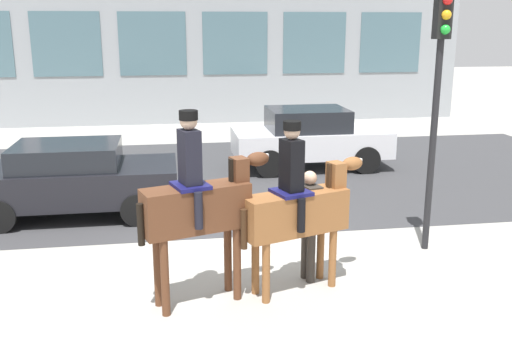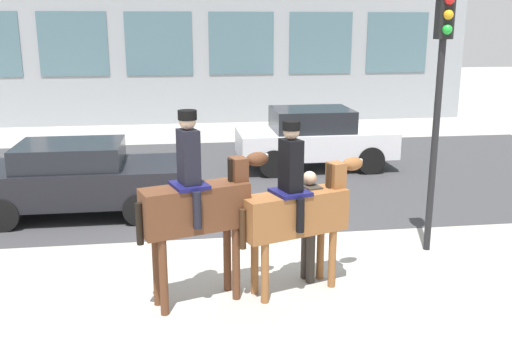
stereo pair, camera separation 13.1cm
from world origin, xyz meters
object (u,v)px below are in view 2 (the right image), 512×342
mounted_horse_lead (198,203)px  street_car_near_lane (76,177)px  street_car_far_lane (314,137)px  traffic_light (440,83)px  mounted_horse_companion (297,207)px  pedestrian_bystander (308,217)px

mounted_horse_lead → street_car_near_lane: bearing=101.0°
street_car_far_lane → traffic_light: 6.18m
street_car_near_lane → street_car_far_lane: bearing=29.1°
street_car_far_lane → mounted_horse_lead: bearing=-114.8°
mounted_horse_companion → traffic_light: size_ratio=0.58×
street_car_near_lane → traffic_light: 7.00m
mounted_horse_companion → street_car_near_lane: size_ratio=0.61×
pedestrian_bystander → street_car_near_lane: pedestrian_bystander is taller
street_car_near_lane → street_car_far_lane: 6.35m
traffic_light → street_car_near_lane: bearing=155.8°
pedestrian_bystander → street_car_far_lane: bearing=-120.0°
pedestrian_bystander → traffic_light: bearing=-174.3°
street_car_near_lane → street_car_far_lane: (5.55, 3.09, 0.06)m
mounted_horse_companion → street_car_near_lane: 5.34m
mounted_horse_lead → pedestrian_bystander: mounted_horse_lead is taller
pedestrian_bystander → traffic_light: 3.04m
street_car_far_lane → pedestrian_bystander: bearing=-104.3°
street_car_near_lane → street_car_far_lane: size_ratio=0.99×
street_car_near_lane → pedestrian_bystander: bearing=-43.5°
mounted_horse_companion → street_car_far_lane: bearing=55.7°
mounted_horse_lead → mounted_horse_companion: (1.37, 0.17, -0.17)m
mounted_horse_companion → street_car_far_lane: 7.26m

